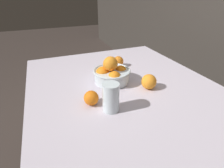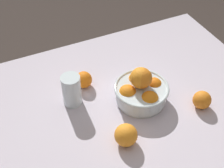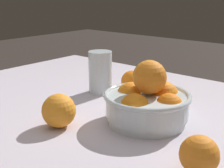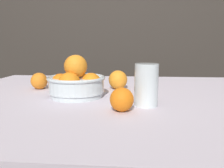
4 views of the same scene
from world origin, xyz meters
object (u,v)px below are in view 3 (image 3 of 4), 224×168
object	(u,v)px
orange_loose_near_bowl	(59,111)
orange_loose_aside	(132,81)
juice_glass	(100,74)
orange_loose_front	(199,155)
fruit_bowl	(148,100)

from	to	relation	value
orange_loose_near_bowl	orange_loose_aside	xyz separation A→B (m)	(0.03, -0.34, -0.01)
juice_glass	orange_loose_aside	world-z (taller)	juice_glass
orange_loose_aside	juice_glass	bearing A→B (deg)	42.80
orange_loose_near_bowl	orange_loose_front	distance (m)	0.35
juice_glass	orange_loose_front	distance (m)	0.52
juice_glass	orange_loose_aside	xyz separation A→B (m)	(-0.08, -0.07, -0.03)
juice_glass	orange_loose_front	bearing A→B (deg)	152.62
orange_loose_near_bowl	orange_loose_front	size ratio (longest dim) A/B	1.14
orange_loose_front	orange_loose_aside	world-z (taller)	orange_loose_front
fruit_bowl	orange_loose_near_bowl	bearing A→B (deg)	47.50
orange_loose_near_bowl	orange_loose_front	world-z (taller)	orange_loose_near_bowl
orange_loose_aside	fruit_bowl	bearing A→B (deg)	135.95
orange_loose_front	orange_loose_aside	size ratio (longest dim) A/B	1.03
orange_loose_near_bowl	fruit_bowl	bearing A→B (deg)	-132.50
fruit_bowl	juice_glass	size ratio (longest dim) A/B	1.61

